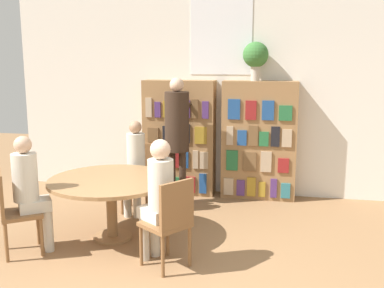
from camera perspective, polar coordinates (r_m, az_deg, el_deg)
wall_back at (r=6.77m, az=3.67°, el=6.33°), size 6.40×0.07×3.00m
bookshelf_left at (r=6.76m, az=-1.61°, el=0.80°), size 1.07×0.34×1.72m
bookshelf_right at (r=6.60m, az=8.49°, el=0.43°), size 1.07×0.34×1.72m
flower_vase at (r=6.51m, az=8.08°, el=11.01°), size 0.36×0.36×0.55m
reading_table at (r=5.15m, az=-10.25°, el=-5.38°), size 1.40×1.40×0.70m
chair_near_camera at (r=5.04m, az=-21.78°, el=-7.56°), size 0.56×0.56×0.90m
chair_left_side at (r=6.12m, az=-6.66°, el=-3.70°), size 0.40×0.40×0.90m
chair_far_side at (r=4.38m, az=-2.80°, el=-9.52°), size 0.56×0.56×0.90m
seated_reader_left at (r=5.90m, az=-7.25°, el=-2.39°), size 0.24×0.36×1.24m
seated_reader_right at (r=4.45m, az=-4.32°, el=-6.27°), size 0.41×0.39×1.27m
seated_reader_back at (r=4.99m, az=-19.86°, el=-5.15°), size 0.41×0.40×1.25m
librarian_standing at (r=6.22m, az=-1.91°, el=2.23°), size 0.34×0.61×1.78m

